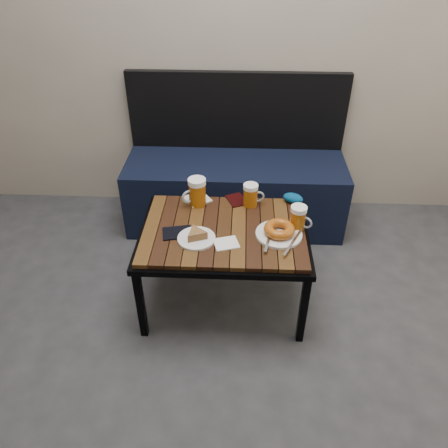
{
  "coord_description": "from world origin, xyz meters",
  "views": [
    {
      "loc": [
        0.08,
        -0.73,
        1.76
      ],
      "look_at": [
        0.0,
        1.0,
        0.5
      ],
      "focal_mm": 35.0,
      "sensor_mm": 36.0,
      "label": 1
    }
  ],
  "objects_px": {
    "bench": "(235,185)",
    "plate_pie": "(196,236)",
    "beer_mug_centre": "(251,195)",
    "beer_mug_right": "(298,218)",
    "passport_navy": "(177,233)",
    "knit_pouch": "(293,198)",
    "beer_mug_left": "(197,192)",
    "plate_bagel": "(279,231)",
    "cafe_table": "(224,236)",
    "passport_burgundy": "(237,200)"
  },
  "relations": [
    {
      "from": "bench",
      "to": "knit_pouch",
      "type": "height_order",
      "value": "bench"
    },
    {
      "from": "beer_mug_right",
      "to": "plate_bagel",
      "type": "xyz_separation_m",
      "value": [
        -0.09,
        -0.06,
        -0.04
      ]
    },
    {
      "from": "beer_mug_left",
      "to": "plate_pie",
      "type": "xyz_separation_m",
      "value": [
        0.03,
        -0.31,
        -0.06
      ]
    },
    {
      "from": "beer_mug_right",
      "to": "plate_bagel",
      "type": "distance_m",
      "value": 0.12
    },
    {
      "from": "beer_mug_right",
      "to": "knit_pouch",
      "type": "xyz_separation_m",
      "value": [
        -0.0,
        0.24,
        -0.04
      ]
    },
    {
      "from": "bench",
      "to": "beer_mug_centre",
      "type": "xyz_separation_m",
      "value": [
        0.09,
        -0.54,
        0.26
      ]
    },
    {
      "from": "beer_mug_centre",
      "to": "knit_pouch",
      "type": "xyz_separation_m",
      "value": [
        0.23,
        0.04,
        -0.04
      ]
    },
    {
      "from": "plate_pie",
      "to": "plate_bagel",
      "type": "height_order",
      "value": "plate_bagel"
    },
    {
      "from": "plate_pie",
      "to": "passport_burgundy",
      "type": "distance_m",
      "value": 0.4
    },
    {
      "from": "beer_mug_centre",
      "to": "knit_pouch",
      "type": "relative_size",
      "value": 1.14
    },
    {
      "from": "plate_pie",
      "to": "knit_pouch",
      "type": "height_order",
      "value": "plate_pie"
    },
    {
      "from": "passport_navy",
      "to": "passport_burgundy",
      "type": "distance_m",
      "value": 0.42
    },
    {
      "from": "plate_pie",
      "to": "plate_bagel",
      "type": "bearing_deg",
      "value": 7.01
    },
    {
      "from": "knit_pouch",
      "to": "plate_pie",
      "type": "bearing_deg",
      "value": -144.06
    },
    {
      "from": "plate_bagel",
      "to": "passport_burgundy",
      "type": "distance_m",
      "value": 0.37
    },
    {
      "from": "cafe_table",
      "to": "passport_burgundy",
      "type": "bearing_deg",
      "value": 77.66
    },
    {
      "from": "beer_mug_centre",
      "to": "plate_pie",
      "type": "relative_size",
      "value": 0.68
    },
    {
      "from": "cafe_table",
      "to": "beer_mug_right",
      "type": "relative_size",
      "value": 6.59
    },
    {
      "from": "beer_mug_centre",
      "to": "plate_pie",
      "type": "bearing_deg",
      "value": -135.12
    },
    {
      "from": "beer_mug_left",
      "to": "beer_mug_right",
      "type": "distance_m",
      "value": 0.55
    },
    {
      "from": "cafe_table",
      "to": "passport_burgundy",
      "type": "xyz_separation_m",
      "value": [
        0.06,
        0.26,
        0.05
      ]
    },
    {
      "from": "beer_mug_left",
      "to": "passport_burgundy",
      "type": "xyz_separation_m",
      "value": [
        0.21,
        0.05,
        -0.07
      ]
    },
    {
      "from": "plate_bagel",
      "to": "passport_navy",
      "type": "distance_m",
      "value": 0.49
    },
    {
      "from": "bench",
      "to": "cafe_table",
      "type": "bearing_deg",
      "value": -93.01
    },
    {
      "from": "bench",
      "to": "plate_pie",
      "type": "bearing_deg",
      "value": -101.13
    },
    {
      "from": "bench",
      "to": "plate_bagel",
      "type": "height_order",
      "value": "bench"
    },
    {
      "from": "plate_bagel",
      "to": "plate_pie",
      "type": "bearing_deg",
      "value": -172.99
    },
    {
      "from": "bench",
      "to": "cafe_table",
      "type": "distance_m",
      "value": 0.78
    },
    {
      "from": "bench",
      "to": "plate_pie",
      "type": "height_order",
      "value": "bench"
    },
    {
      "from": "bench",
      "to": "passport_burgundy",
      "type": "height_order",
      "value": "bench"
    },
    {
      "from": "beer_mug_right",
      "to": "knit_pouch",
      "type": "height_order",
      "value": "beer_mug_right"
    },
    {
      "from": "beer_mug_left",
      "to": "beer_mug_centre",
      "type": "height_order",
      "value": "beer_mug_left"
    },
    {
      "from": "beer_mug_right",
      "to": "bench",
      "type": "bearing_deg",
      "value": 143.65
    },
    {
      "from": "plate_bagel",
      "to": "passport_navy",
      "type": "bearing_deg",
      "value": -179.58
    },
    {
      "from": "bench",
      "to": "plate_bagel",
      "type": "distance_m",
      "value": 0.87
    },
    {
      "from": "knit_pouch",
      "to": "passport_burgundy",
      "type": "bearing_deg",
      "value": 180.0
    },
    {
      "from": "bench",
      "to": "beer_mug_left",
      "type": "relative_size",
      "value": 9.22
    },
    {
      "from": "beer_mug_left",
      "to": "beer_mug_right",
      "type": "height_order",
      "value": "beer_mug_left"
    },
    {
      "from": "plate_pie",
      "to": "passport_burgundy",
      "type": "height_order",
      "value": "plate_pie"
    },
    {
      "from": "beer_mug_left",
      "to": "plate_pie",
      "type": "relative_size",
      "value": 0.83
    },
    {
      "from": "cafe_table",
      "to": "passport_navy",
      "type": "distance_m",
      "value": 0.24
    },
    {
      "from": "beer_mug_right",
      "to": "passport_navy",
      "type": "relative_size",
      "value": 0.89
    },
    {
      "from": "beer_mug_right",
      "to": "plate_pie",
      "type": "distance_m",
      "value": 0.5
    },
    {
      "from": "passport_navy",
      "to": "knit_pouch",
      "type": "relative_size",
      "value": 1.3
    },
    {
      "from": "passport_burgundy",
      "to": "knit_pouch",
      "type": "distance_m",
      "value": 0.3
    },
    {
      "from": "beer_mug_right",
      "to": "passport_navy",
      "type": "height_order",
      "value": "beer_mug_right"
    },
    {
      "from": "cafe_table",
      "to": "passport_burgundy",
      "type": "height_order",
      "value": "passport_burgundy"
    },
    {
      "from": "bench",
      "to": "beer_mug_centre",
      "type": "distance_m",
      "value": 0.61
    },
    {
      "from": "beer_mug_left",
      "to": "plate_pie",
      "type": "distance_m",
      "value": 0.31
    },
    {
      "from": "beer_mug_left",
      "to": "beer_mug_right",
      "type": "xyz_separation_m",
      "value": [
        0.52,
        -0.2,
        -0.01
      ]
    }
  ]
}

